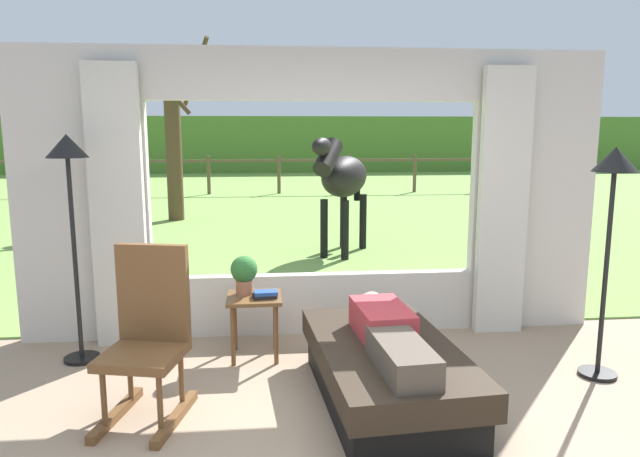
# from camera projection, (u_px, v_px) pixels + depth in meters

# --- Properties ---
(back_wall_with_window) EXTENTS (5.20, 0.12, 2.55)m
(back_wall_with_window) POSITION_uv_depth(u_px,v_px,m) (315.00, 198.00, 5.20)
(back_wall_with_window) COLOR beige
(back_wall_with_window) RESTS_ON ground_plane
(curtain_panel_left) EXTENTS (0.44, 0.10, 2.40)m
(curtain_panel_left) POSITION_uv_depth(u_px,v_px,m) (117.00, 208.00, 4.90)
(curtain_panel_left) COLOR beige
(curtain_panel_left) RESTS_ON ground_plane
(curtain_panel_right) EXTENTS (0.44, 0.10, 2.40)m
(curtain_panel_right) POSITION_uv_depth(u_px,v_px,m) (503.00, 203.00, 5.23)
(curtain_panel_right) COLOR beige
(curtain_panel_right) RESTS_ON ground_plane
(outdoor_pasture_lawn) EXTENTS (36.00, 21.68, 0.02)m
(outdoor_pasture_lawn) POSITION_uv_depth(u_px,v_px,m) (280.00, 197.00, 16.10)
(outdoor_pasture_lawn) COLOR #759E47
(outdoor_pasture_lawn) RESTS_ON ground_plane
(distant_hill_ridge) EXTENTS (36.00, 2.00, 2.40)m
(distant_hill_ridge) POSITION_uv_depth(u_px,v_px,m) (273.00, 144.00, 25.55)
(distant_hill_ridge) COLOR #4F7C2E
(distant_hill_ridge) RESTS_ON ground_plane
(recliner_sofa) EXTENTS (1.03, 1.76, 0.42)m
(recliner_sofa) POSITION_uv_depth(u_px,v_px,m) (386.00, 372.00, 3.97)
(recliner_sofa) COLOR black
(recliner_sofa) RESTS_ON ground_plane
(reclining_person) EXTENTS (0.39, 1.44, 0.22)m
(reclining_person) POSITION_uv_depth(u_px,v_px,m) (388.00, 332.00, 3.87)
(reclining_person) COLOR #B23338
(reclining_person) RESTS_ON recliner_sofa
(rocking_chair) EXTENTS (0.60, 0.77, 1.12)m
(rocking_chair) POSITION_uv_depth(u_px,v_px,m) (148.00, 334.00, 3.76)
(rocking_chair) COLOR brown
(rocking_chair) RESTS_ON ground_plane
(side_table) EXTENTS (0.44, 0.44, 0.52)m
(side_table) POSITION_uv_depth(u_px,v_px,m) (254.00, 307.00, 4.73)
(side_table) COLOR brown
(side_table) RESTS_ON ground_plane
(potted_plant) EXTENTS (0.22, 0.22, 0.32)m
(potted_plant) POSITION_uv_depth(u_px,v_px,m) (244.00, 272.00, 4.74)
(potted_plant) COLOR #9E6042
(potted_plant) RESTS_ON side_table
(book_stack) EXTENTS (0.21, 0.17, 0.06)m
(book_stack) POSITION_uv_depth(u_px,v_px,m) (265.00, 294.00, 4.66)
(book_stack) COLOR black
(book_stack) RESTS_ON side_table
(floor_lamp_left) EXTENTS (0.32, 0.32, 1.82)m
(floor_lamp_left) POSITION_uv_depth(u_px,v_px,m) (69.00, 180.00, 4.49)
(floor_lamp_left) COLOR black
(floor_lamp_left) RESTS_ON ground_plane
(floor_lamp_right) EXTENTS (0.32, 0.32, 1.73)m
(floor_lamp_right) POSITION_uv_depth(u_px,v_px,m) (613.00, 193.00, 4.20)
(floor_lamp_right) COLOR black
(floor_lamp_right) RESTS_ON ground_plane
(horse) EXTENTS (1.16, 1.76, 1.73)m
(horse) POSITION_uv_depth(u_px,v_px,m) (343.00, 178.00, 8.47)
(horse) COLOR black
(horse) RESTS_ON outdoor_pasture_lawn
(pasture_tree) EXTENTS (1.28, 1.29, 3.64)m
(pasture_tree) POSITION_uv_depth(u_px,v_px,m) (174.00, 138.00, 11.65)
(pasture_tree) COLOR #4C3823
(pasture_tree) RESTS_ON outdoor_pasture_lawn
(pasture_fence_line) EXTENTS (16.10, 0.10, 1.10)m
(pasture_fence_line) POSITION_uv_depth(u_px,v_px,m) (279.00, 168.00, 16.69)
(pasture_fence_line) COLOR brown
(pasture_fence_line) RESTS_ON outdoor_pasture_lawn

